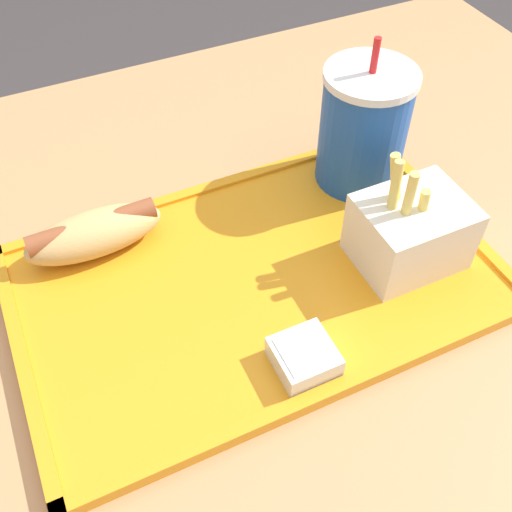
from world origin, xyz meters
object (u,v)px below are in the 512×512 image
hot_dog_far (94,233)px  sauce_cup_mayo (304,356)px  soda_cup (363,128)px  fries_carton (410,231)px

hot_dog_far → sauce_cup_mayo: bearing=-59.0°
soda_cup → fries_carton: size_ratio=1.41×
soda_cup → hot_dog_far: (-0.29, 0.01, -0.04)m
fries_carton → soda_cup: bearing=80.4°
hot_dog_far → fries_carton: (0.27, -0.14, 0.01)m
hot_dog_far → fries_carton: fries_carton is taller
soda_cup → fries_carton: bearing=-99.6°
soda_cup → hot_dog_far: 0.29m
soda_cup → sauce_cup_mayo: 0.25m
sauce_cup_mayo → soda_cup: bearing=48.6°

